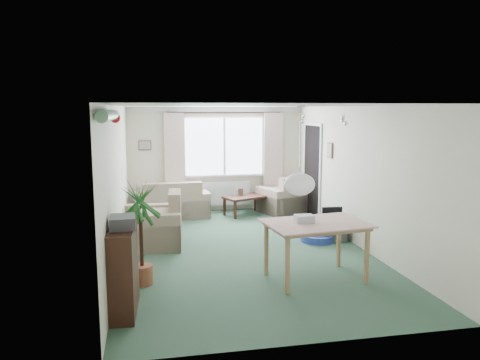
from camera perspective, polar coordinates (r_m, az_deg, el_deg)
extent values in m
plane|color=#2F4F3B|center=(7.95, 0.42, -8.54)|extent=(6.50, 6.50, 0.00)
cube|color=white|center=(10.85, -1.94, 4.13)|extent=(1.80, 0.03, 1.30)
cube|color=black|center=(10.74, -1.89, 8.20)|extent=(2.60, 0.03, 0.03)
cube|color=beige|center=(10.65, -7.97, 2.72)|extent=(0.45, 0.08, 2.00)
cube|color=beige|center=(11.01, 4.08, 2.98)|extent=(0.45, 0.08, 2.00)
cube|color=white|center=(10.95, -1.87, -1.64)|extent=(1.20, 0.10, 0.55)
cube|color=black|center=(10.35, 8.80, 1.03)|extent=(0.03, 0.95, 2.00)
sphere|color=white|center=(5.49, 7.27, -0.51)|extent=(0.36, 0.36, 0.36)
cylinder|color=#196626|center=(5.16, -15.71, 7.59)|extent=(1.60, 1.60, 0.12)
sphere|color=silver|center=(8.81, 7.64, 7.72)|extent=(0.20, 0.20, 0.20)
sphere|color=silver|center=(7.80, 12.59, 7.49)|extent=(0.20, 0.20, 0.20)
cube|color=brown|center=(10.71, -11.52, 4.17)|extent=(0.28, 0.03, 0.22)
cube|color=brown|center=(9.36, 10.92, 3.58)|extent=(0.03, 0.24, 0.30)
cube|color=#BEB48F|center=(10.39, -8.33, -2.27)|extent=(1.64, 0.92, 0.80)
cube|color=#C0A591|center=(10.78, 5.23, -1.70)|extent=(1.19, 1.15, 0.85)
cube|color=#BAB38D|center=(8.24, -10.70, -4.68)|extent=(1.08, 1.13, 0.94)
cube|color=black|center=(10.49, 0.70, -3.11)|extent=(1.09, 0.86, 0.43)
cube|color=#503529|center=(10.47, 0.08, -1.49)|extent=(0.12, 0.05, 0.16)
cube|color=black|center=(5.65, -14.00, -10.67)|extent=(0.32, 0.84, 1.01)
cube|color=#37363B|center=(5.48, -14.12, -5.00)|extent=(0.29, 0.36, 0.14)
cylinder|color=#286322|center=(6.41, -11.98, -6.36)|extent=(0.74, 0.74, 1.42)
cube|color=tan|center=(6.62, 9.15, -8.63)|extent=(1.36, 0.99, 0.79)
cube|color=silver|center=(6.50, 7.84, -4.77)|extent=(0.25, 0.18, 0.12)
cube|color=#3C3D41|center=(8.68, 11.11, -5.74)|extent=(0.47, 0.51, 0.44)
cylinder|color=navy|center=(8.58, 9.42, -6.95)|extent=(0.73, 0.73, 0.12)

